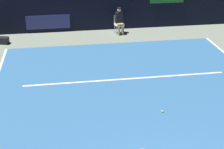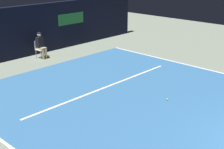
# 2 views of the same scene
# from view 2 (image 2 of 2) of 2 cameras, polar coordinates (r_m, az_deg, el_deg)

# --- Properties ---
(ground_plane) EXTENTS (31.31, 31.31, 0.00)m
(ground_plane) POSITION_cam_2_polar(r_m,az_deg,el_deg) (11.18, 6.36, -5.10)
(ground_plane) COLOR gray
(court_surface) EXTENTS (9.61, 11.82, 0.01)m
(court_surface) POSITION_cam_2_polar(r_m,az_deg,el_deg) (11.18, 6.36, -5.08)
(court_surface) COLOR #336699
(court_surface) RESTS_ON ground
(line_sideline_left) EXTENTS (0.10, 11.82, 0.01)m
(line_sideline_left) POSITION_cam_2_polar(r_m,az_deg,el_deg) (15.01, 17.47, 0.67)
(line_sideline_left) COLOR white
(line_sideline_left) RESTS_ON court_surface
(line_service) EXTENTS (7.49, 0.10, 0.01)m
(line_service) POSITION_cam_2_polar(r_m,az_deg,el_deg) (12.42, -1.23, -2.33)
(line_service) COLOR white
(line_service) RESTS_ON court_surface
(back_wall) EXTENTS (16.48, 0.33, 2.60)m
(back_wall) POSITION_cam_2_polar(r_m,az_deg,el_deg) (16.75, -16.45, 7.24)
(back_wall) COLOR black
(back_wall) RESTS_ON ground
(line_judge_on_chair) EXTENTS (0.49, 0.56, 1.32)m
(line_judge_on_chair) POSITION_cam_2_polar(r_m,az_deg,el_deg) (16.47, -12.68, 5.18)
(line_judge_on_chair) COLOR white
(line_judge_on_chair) RESTS_ON ground
(tennis_ball) EXTENTS (0.07, 0.07, 0.07)m
(tennis_ball) POSITION_cam_2_polar(r_m,az_deg,el_deg) (11.45, 9.92, -4.42)
(tennis_ball) COLOR #CCE033
(tennis_ball) RESTS_ON court_surface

